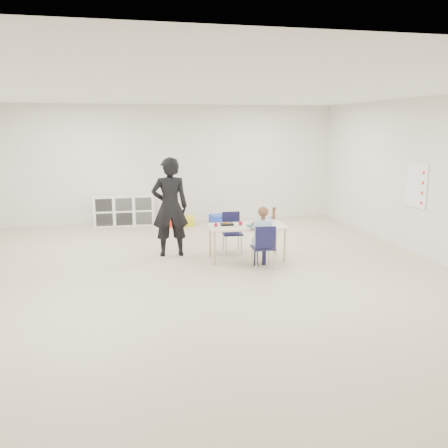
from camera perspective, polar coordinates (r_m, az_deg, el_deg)
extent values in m
plane|color=#B9A98F|center=(7.45, -2.19, -6.29)|extent=(9.00, 9.00, 0.00)
plane|color=white|center=(7.10, -2.37, 15.73)|extent=(9.00, 9.00, 0.00)
cube|color=white|center=(11.58, -6.19, 7.17)|extent=(8.00, 0.02, 2.80)
cube|color=white|center=(2.91, 13.47, -6.63)|extent=(8.00, 0.02, 2.80)
cube|color=white|center=(8.77, 24.53, 4.76)|extent=(0.02, 9.00, 2.80)
cube|color=beige|center=(8.22, 2.76, -0.28)|extent=(1.36, 0.73, 0.03)
cube|color=black|center=(8.27, 3.61, 0.01)|extent=(0.23, 0.17, 0.03)
cube|color=black|center=(8.23, 0.36, -0.03)|extent=(0.23, 0.17, 0.03)
cube|color=white|center=(8.08, 3.05, -0.01)|extent=(0.07, 0.07, 0.10)
ellipsoid|color=tan|center=(8.18, 4.94, -0.02)|extent=(0.09, 0.09, 0.07)
sphere|color=maroon|center=(8.22, 2.00, 0.10)|extent=(0.07, 0.07, 0.07)
sphere|color=maroon|center=(8.08, -0.98, -0.10)|extent=(0.07, 0.07, 0.07)
cube|color=white|center=(11.43, -11.95, 1.61)|extent=(1.40, 0.40, 0.70)
cube|color=white|center=(9.25, 22.15, 4.32)|extent=(0.02, 0.60, 0.80)
imported|color=black|center=(8.49, -6.52, 2.04)|extent=(0.65, 0.43, 1.77)
cube|color=red|center=(11.19, -5.73, 0.39)|extent=(0.44, 0.53, 0.23)
cube|color=yellow|center=(11.24, -4.44, 0.39)|extent=(0.39, 0.47, 0.21)
cube|color=blue|center=(11.40, -0.75, 0.57)|extent=(0.38, 0.46, 0.20)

